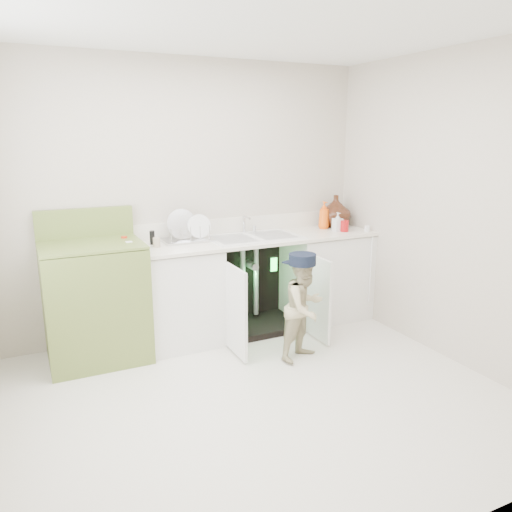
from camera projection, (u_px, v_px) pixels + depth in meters
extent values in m
plane|color=beige|center=(256.00, 398.00, 3.57)|extent=(3.50, 3.50, 0.00)
cube|color=#C0B4A5|center=(186.00, 200.00, 4.58)|extent=(3.50, 2.50, 0.02)
cube|color=#C0B4A5|center=(422.00, 288.00, 1.95)|extent=(3.50, 2.50, 0.02)
cube|color=#C0B4A5|center=(453.00, 209.00, 4.00)|extent=(2.50, 3.00, 0.02)
plane|color=white|center=(257.00, 20.00, 2.97)|extent=(3.50, 3.50, 0.00)
cube|color=white|center=(172.00, 297.00, 4.41)|extent=(0.80, 0.60, 0.86)
cube|color=white|center=(325.00, 276.00, 5.08)|extent=(0.80, 0.60, 0.86)
cube|color=black|center=(242.00, 279.00, 4.98)|extent=(0.80, 0.06, 0.86)
cube|color=black|center=(254.00, 325.00, 4.84)|extent=(0.80, 0.60, 0.06)
cylinder|color=gray|center=(243.00, 282.00, 4.80)|extent=(0.05, 0.05, 0.70)
cylinder|color=gray|center=(256.00, 280.00, 4.86)|extent=(0.05, 0.05, 0.70)
cylinder|color=gray|center=(252.00, 265.00, 4.74)|extent=(0.07, 0.18, 0.07)
cube|color=white|center=(236.00, 312.00, 4.15)|extent=(0.03, 0.40, 0.76)
cube|color=white|center=(318.00, 298.00, 4.48)|extent=(0.02, 0.40, 0.76)
cube|color=white|center=(254.00, 239.00, 4.64)|extent=(2.44, 0.64, 0.03)
cube|color=white|center=(241.00, 225.00, 4.87)|extent=(2.44, 0.02, 0.15)
cube|color=white|center=(254.00, 238.00, 4.63)|extent=(0.85, 0.55, 0.02)
cube|color=gray|center=(234.00, 239.00, 4.55)|extent=(0.34, 0.40, 0.01)
cube|color=gray|center=(273.00, 235.00, 4.72)|extent=(0.34, 0.40, 0.01)
cylinder|color=silver|center=(244.00, 224.00, 4.80)|extent=(0.03, 0.03, 0.17)
cylinder|color=silver|center=(247.00, 217.00, 4.73)|extent=(0.02, 0.14, 0.02)
cylinder|color=silver|center=(254.00, 228.00, 4.86)|extent=(0.04, 0.04, 0.06)
cylinder|color=white|center=(371.00, 268.00, 4.92)|extent=(0.01, 0.01, 0.70)
cube|color=white|center=(367.00, 229.00, 4.91)|extent=(0.04, 0.02, 0.06)
cube|color=silver|center=(187.00, 240.00, 4.48)|extent=(0.44, 0.29, 0.02)
cylinder|color=silver|center=(182.00, 231.00, 4.46)|extent=(0.27, 0.10, 0.27)
cylinder|color=white|center=(200.00, 231.00, 4.51)|extent=(0.22, 0.06, 0.21)
cylinder|color=silver|center=(171.00, 236.00, 4.30)|extent=(0.01, 0.01, 0.13)
cylinder|color=silver|center=(181.00, 235.00, 4.34)|extent=(0.01, 0.01, 0.13)
cylinder|color=silver|center=(191.00, 234.00, 4.38)|extent=(0.01, 0.01, 0.13)
cylinder|color=silver|center=(200.00, 233.00, 4.41)|extent=(0.01, 0.01, 0.13)
cylinder|color=silver|center=(209.00, 232.00, 4.45)|extent=(0.01, 0.01, 0.13)
imported|color=#4B1F15|center=(336.00, 211.00, 5.14)|extent=(0.31, 0.31, 0.33)
imported|color=#FC5C0D|center=(324.00, 215.00, 5.04)|extent=(0.11, 0.11, 0.28)
imported|color=silver|center=(338.00, 222.00, 4.93)|extent=(0.08, 0.08, 0.18)
cylinder|color=#A80E11|center=(345.00, 226.00, 4.91)|extent=(0.08, 0.08, 0.11)
cylinder|color=red|center=(125.00, 242.00, 4.20)|extent=(0.05, 0.05, 0.10)
cylinder|color=tan|center=(157.00, 242.00, 4.24)|extent=(0.06, 0.06, 0.08)
cylinder|color=black|center=(152.00, 238.00, 4.34)|extent=(0.04, 0.04, 0.12)
cube|color=white|center=(129.00, 247.00, 4.04)|extent=(0.05, 0.05, 0.09)
cube|color=olive|center=(96.00, 304.00, 4.10)|extent=(0.79, 0.65, 0.96)
cube|color=olive|center=(91.00, 245.00, 3.98)|extent=(0.79, 0.65, 0.02)
cube|color=olive|center=(85.00, 223.00, 4.20)|extent=(0.79, 0.06, 0.25)
cylinder|color=black|center=(67.00, 252.00, 3.76)|extent=(0.18, 0.18, 0.02)
cylinder|color=silver|center=(66.00, 251.00, 3.76)|extent=(0.21, 0.21, 0.01)
cylinder|color=black|center=(63.00, 244.00, 4.04)|extent=(0.18, 0.18, 0.02)
cylinder|color=silver|center=(63.00, 243.00, 4.04)|extent=(0.21, 0.21, 0.01)
cylinder|color=black|center=(120.00, 247.00, 3.93)|extent=(0.18, 0.18, 0.02)
cylinder|color=silver|center=(120.00, 246.00, 3.92)|extent=(0.21, 0.21, 0.01)
cylinder|color=black|center=(113.00, 240.00, 4.21)|extent=(0.18, 0.18, 0.02)
cylinder|color=silver|center=(113.00, 238.00, 4.20)|extent=(0.21, 0.21, 0.01)
imported|color=tan|center=(305.00, 308.00, 4.11)|extent=(0.52, 0.47, 0.89)
cylinder|color=black|center=(306.00, 259.00, 4.01)|extent=(0.29, 0.29, 0.09)
cube|color=black|center=(296.00, 261.00, 4.09)|extent=(0.19, 0.15, 0.01)
cube|color=black|center=(273.00, 264.00, 4.39)|extent=(0.07, 0.01, 0.14)
cube|color=#26F23F|center=(274.00, 265.00, 4.38)|extent=(0.06, 0.00, 0.12)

